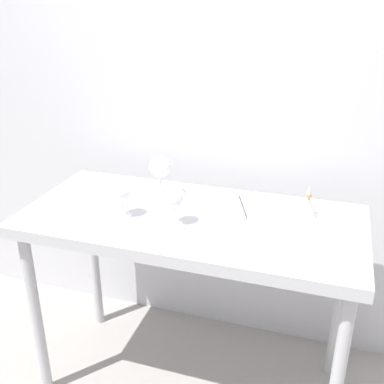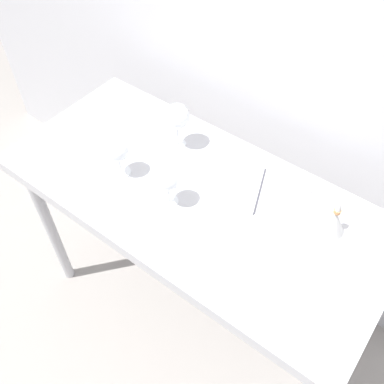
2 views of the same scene
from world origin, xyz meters
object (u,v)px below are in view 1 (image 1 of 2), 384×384
wine_glass_near_center (175,198)px  wine_glass_near_left (122,192)px  tasting_sheet_upper (289,240)px  tasting_sheet_lower (114,196)px  decanter_funnel (308,206)px  wine_glass_far_left (160,168)px  open_notebook (243,207)px

wine_glass_near_center → wine_glass_near_left: 0.23m
tasting_sheet_upper → tasting_sheet_lower: 0.82m
wine_glass_near_center → tasting_sheet_lower: wine_glass_near_center is taller
wine_glass_near_center → decanter_funnel: 0.55m
wine_glass_far_left → wine_glass_near_left: (-0.07, -0.24, -0.03)m
wine_glass_near_left → tasting_sheet_lower: 0.24m
wine_glass_far_left → tasting_sheet_lower: wine_glass_far_left is taller
wine_glass_near_left → decanter_funnel: (0.72, 0.23, -0.06)m
wine_glass_near_center → wine_glass_far_left: wine_glass_far_left is taller
wine_glass_near_center → wine_glass_far_left: (-0.16, 0.24, 0.02)m
wine_glass_far_left → wine_glass_near_left: wine_glass_far_left is taller
wine_glass_near_left → tasting_sheet_lower: size_ratio=0.73×
open_notebook → decanter_funnel: bearing=-20.4°
wine_glass_near_left → open_notebook: size_ratio=0.39×
decanter_funnel → open_notebook: bearing=-179.7°
wine_glass_near_left → open_notebook: (0.45, 0.23, -0.10)m
open_notebook → tasting_sheet_upper: (0.22, -0.22, -0.00)m
wine_glass_near_left → decanter_funnel: wine_glass_near_left is taller
decanter_funnel → wine_glass_far_left: bearing=178.7°
tasting_sheet_upper → tasting_sheet_lower: (-0.80, 0.16, 0.00)m
wine_glass_far_left → tasting_sheet_upper: bearing=-21.3°
wine_glass_near_center → tasting_sheet_upper: bearing=1.0°
wine_glass_near_left → open_notebook: wine_glass_near_left is taller
tasting_sheet_lower → decanter_funnel: (0.84, 0.06, 0.04)m
tasting_sheet_lower → wine_glass_far_left: bearing=14.3°
wine_glass_far_left → decanter_funnel: wine_glass_far_left is taller
wine_glass_near_left → tasting_sheet_lower: wine_glass_near_left is taller
wine_glass_far_left → tasting_sheet_upper: 0.66m
open_notebook → tasting_sheet_lower: open_notebook is taller
wine_glass_far_left → tasting_sheet_upper: wine_glass_far_left is taller
wine_glass_near_left → wine_glass_far_left: bearing=73.6°
tasting_sheet_upper → tasting_sheet_lower: size_ratio=1.23×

